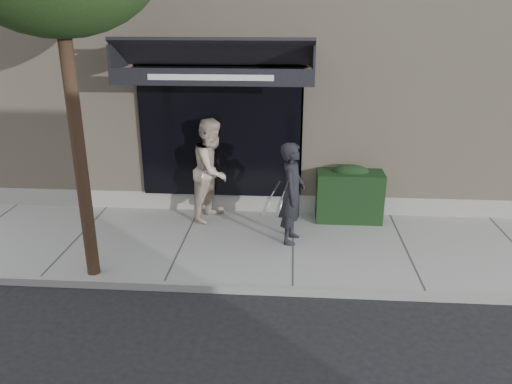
{
  "coord_description": "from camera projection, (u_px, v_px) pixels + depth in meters",
  "views": [
    {
      "loc": [
        -0.08,
        -8.2,
        4.09
      ],
      "look_at": [
        -0.72,
        0.6,
        0.88
      ],
      "focal_mm": 35.0,
      "sensor_mm": 36.0,
      "label": 1
    }
  ],
  "objects": [
    {
      "name": "building_facade",
      "position": [
        296.0,
        67.0,
        12.79
      ],
      "size": [
        14.3,
        8.04,
        5.64
      ],
      "color": "tan",
      "rests_on": "ground"
    },
    {
      "name": "ground",
      "position": [
        293.0,
        249.0,
        9.08
      ],
      "size": [
        80.0,
        80.0,
        0.0
      ],
      "primitive_type": "plane",
      "color": "black",
      "rests_on": "ground"
    },
    {
      "name": "pedestrian_front",
      "position": [
        292.0,
        193.0,
        8.85
      ],
      "size": [
        0.83,
        0.84,
        1.85
      ],
      "color": "black",
      "rests_on": "sidewalk"
    },
    {
      "name": "hedge",
      "position": [
        349.0,
        194.0,
        9.95
      ],
      "size": [
        1.3,
        0.7,
        1.14
      ],
      "color": "black",
      "rests_on": "sidewalk"
    },
    {
      "name": "sidewalk",
      "position": [
        293.0,
        247.0,
        9.06
      ],
      "size": [
        20.0,
        3.0,
        0.12
      ],
      "primitive_type": "cube",
      "color": "gray",
      "rests_on": "ground"
    },
    {
      "name": "curb",
      "position": [
        293.0,
        291.0,
        7.6
      ],
      "size": [
        20.0,
        0.1,
        0.14
      ],
      "primitive_type": "cube",
      "color": "gray",
      "rests_on": "ground"
    },
    {
      "name": "pedestrian_back",
      "position": [
        213.0,
        170.0,
        9.84
      ],
      "size": [
        1.09,
        1.21,
        2.04
      ],
      "color": "beige",
      "rests_on": "sidewalk"
    }
  ]
}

